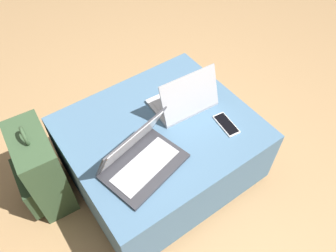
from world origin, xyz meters
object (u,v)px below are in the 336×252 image
(laptop_far, at_px, (185,100))
(cell_phone, at_px, (226,124))
(backpack, at_px, (41,171))
(laptop_near, at_px, (140,158))

(laptop_far, height_order, cell_phone, laptop_far)
(laptop_far, xyz_separation_m, backpack, (-0.77, 0.19, -0.22))
(laptop_near, relative_size, cell_phone, 2.58)
(laptop_near, bearing_deg, laptop_far, 10.73)
(laptop_far, bearing_deg, laptop_near, 27.81)
(backpack, bearing_deg, laptop_near, 50.64)
(cell_phone, xyz_separation_m, backpack, (-0.87, 0.42, -0.18))
(laptop_far, xyz_separation_m, cell_phone, (0.09, -0.23, -0.04))
(laptop_near, height_order, backpack, laptop_near)
(cell_phone, bearing_deg, backpack, -18.80)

